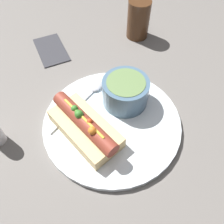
% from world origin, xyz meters
% --- Properties ---
extents(ground_plane, '(4.00, 4.00, 0.00)m').
position_xyz_m(ground_plane, '(0.00, 0.00, 0.00)').
color(ground_plane, slate).
extents(dinner_plate, '(0.28, 0.28, 0.01)m').
position_xyz_m(dinner_plate, '(0.00, 0.00, 0.01)').
color(dinner_plate, white).
rests_on(dinner_plate, ground_plane).
extents(hot_dog, '(0.16, 0.09, 0.06)m').
position_xyz_m(hot_dog, '(-0.01, -0.06, 0.03)').
color(hot_dog, '#E5C17F').
rests_on(hot_dog, dinner_plate).
extents(soup_bowl, '(0.10, 0.10, 0.06)m').
position_xyz_m(soup_bowl, '(-0.03, 0.05, 0.04)').
color(soup_bowl, slate).
rests_on(soup_bowl, dinner_plate).
extents(spoon, '(0.07, 0.16, 0.01)m').
position_xyz_m(spoon, '(-0.08, -0.00, 0.02)').
color(spoon, '#B7B7BC').
rests_on(spoon, dinner_plate).
extents(drinking_glass, '(0.06, 0.06, 0.10)m').
position_xyz_m(drinking_glass, '(-0.21, 0.24, 0.05)').
color(drinking_glass, '#4C2D19').
rests_on(drinking_glass, ground_plane).
extents(napkin, '(0.14, 0.09, 0.01)m').
position_xyz_m(napkin, '(-0.29, -0.00, 0.00)').
color(napkin, '#333338').
rests_on(napkin, ground_plane).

